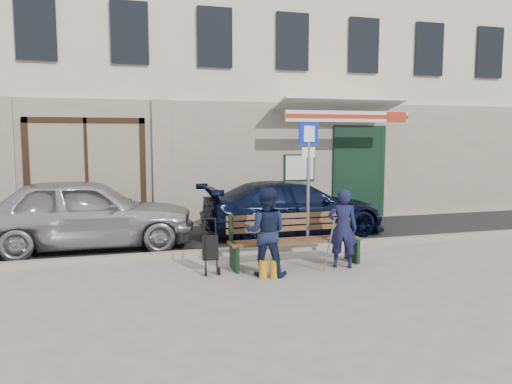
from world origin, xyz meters
name	(u,v)px	position (x,y,z in m)	size (l,w,h in m)	color
ground	(275,272)	(0.00, 0.00, 0.00)	(80.00, 80.00, 0.00)	#9E9991
asphalt_lane	(233,237)	(0.00, 3.10, 0.01)	(60.00, 3.20, 0.01)	#282828
curb	(251,250)	(0.00, 1.50, 0.06)	(60.00, 0.18, 0.12)	#9E9384
building	(193,52)	(0.01, 8.45, 4.97)	(20.00, 8.27, 10.00)	beige
car_silver	(86,213)	(-3.15, 2.77, 0.74)	(1.76, 4.37, 1.49)	#B7B7BC
car_navy	(294,208)	(1.45, 3.00, 0.63)	(1.77, 4.36, 1.26)	black
parking_sign	(308,164)	(1.35, 1.89, 1.73)	(0.47, 0.14, 2.59)	gray
bench	(293,240)	(0.45, 0.37, 0.46)	(2.40, 1.17, 0.98)	brown
man	(343,228)	(1.25, 0.00, 0.70)	(0.51, 0.33, 1.39)	#15183B
woman	(266,232)	(-0.20, -0.12, 0.74)	(0.71, 0.56, 1.47)	#151D3A
stroller	(210,249)	(-1.05, 0.29, 0.41)	(0.29, 0.39, 0.92)	black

